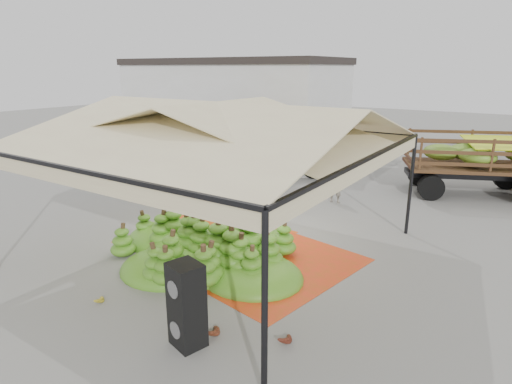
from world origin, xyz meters
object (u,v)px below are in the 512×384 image
Objects in this scene: speaker_stack at (187,305)px; truck_left at (278,142)px; banana_heap at (209,236)px; vendor at (336,183)px.

speaker_stack is 13.89m from truck_left.
truck_left is (-5.68, 12.67, 0.59)m from speaker_stack.
truck_left is (-3.68, 9.65, 0.74)m from banana_heap.
banana_heap is 6.45m from vendor.
truck_left reaches higher than banana_heap.
truck_left reaches higher than speaker_stack.
vendor is (0.75, 6.40, 0.10)m from banana_heap.
vendor is at bearing -51.71° from truck_left.
banana_heap is 3.82× the size of speaker_stack.
banana_heap is at bearing -84.58° from truck_left.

